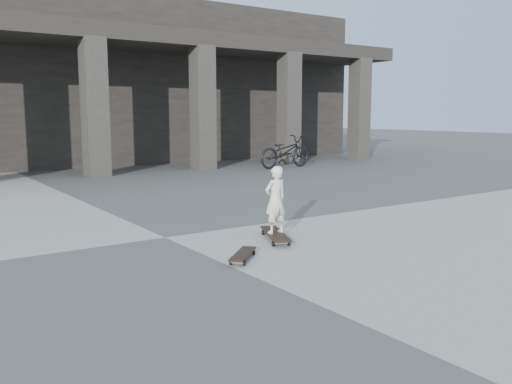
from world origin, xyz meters
TOP-DOWN VIEW (x-y plane):
  - ground at (0.00, 0.00)m, footprint 90.00×90.00m
  - longboard at (1.27, -1.06)m, footprint 0.65×1.06m
  - skateboard_spare at (0.28, -1.70)m, footprint 0.67×0.64m
  - child at (1.27, -1.06)m, footprint 0.36×0.24m
  - bicycle at (7.84, 7.30)m, footprint 2.14×0.86m

SIDE VIEW (x-z plane):
  - ground at x=0.00m, z-range 0.00..0.00m
  - skateboard_spare at x=0.28m, z-range 0.02..0.11m
  - longboard at x=1.27m, z-range 0.03..0.14m
  - bicycle at x=7.84m, z-range 0.00..1.10m
  - child at x=1.27m, z-range 0.11..1.09m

